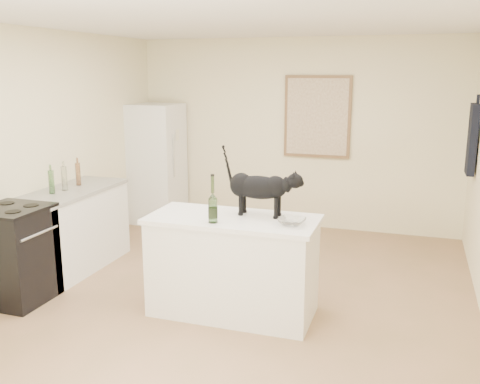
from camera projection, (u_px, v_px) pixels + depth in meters
name	position (u px, v px, depth m)	size (l,w,h in m)	color
floor	(230.00, 302.00, 5.08)	(5.50, 5.50, 0.00)	#A47657
ceiling	(229.00, 17.00, 4.50)	(5.50, 5.50, 0.00)	white
wall_back	(295.00, 134.00, 7.34)	(4.50, 4.50, 0.00)	beige
wall_front	(14.00, 278.00, 2.24)	(4.50, 4.50, 0.00)	beige
wall_left	(24.00, 156.00, 5.48)	(5.50, 5.50, 0.00)	beige
island_base	(233.00, 268.00, 4.77)	(1.44, 0.67, 0.86)	white
island_top	(233.00, 219.00, 4.67)	(1.50, 0.70, 0.04)	white
left_cabinets	(72.00, 231.00, 5.86)	(0.60, 1.40, 0.86)	white
left_countertop	(69.00, 191.00, 5.76)	(0.62, 1.44, 0.04)	gray
stove	(15.00, 256.00, 5.02)	(0.60, 0.60, 0.90)	black
fridge	(156.00, 163.00, 7.66)	(0.68, 0.68, 1.70)	white
artwork_frame	(317.00, 117.00, 7.16)	(0.90, 0.03, 1.10)	brown
artwork_canvas	(317.00, 117.00, 7.14)	(0.82, 0.00, 1.02)	beige
hanging_garment	(472.00, 139.00, 6.00)	(0.08, 0.34, 0.80)	black
black_cat	(259.00, 190.00, 4.67)	(0.65, 0.20, 0.46)	black
wine_bottle	(213.00, 202.00, 4.46)	(0.08, 0.08, 0.37)	#2A5120
glass_bowl	(292.00, 222.00, 4.42)	(0.23, 0.23, 0.06)	silver
fridge_paper	(177.00, 135.00, 7.46)	(0.00, 0.12, 0.16)	white
counter_bottle_cluster	(64.00, 178.00, 5.71)	(0.09, 0.50, 0.26)	#AAB9AB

